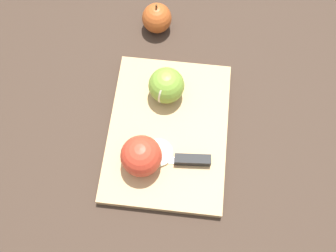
{
  "coord_description": "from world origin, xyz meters",
  "views": [
    {
      "loc": [
        0.34,
        -0.01,
        0.84
      ],
      "look_at": [
        0.0,
        0.0,
        0.04
      ],
      "focal_mm": 42.0,
      "sensor_mm": 36.0,
      "label": 1
    }
  ],
  "objects": [
    {
      "name": "ground_plane",
      "position": [
        0.0,
        0.0,
        0.0
      ],
      "size": [
        4.0,
        4.0,
        0.0
      ],
      "primitive_type": "plane",
      "color": "#38281E"
    },
    {
      "name": "cutting_board",
      "position": [
        0.0,
        0.0,
        0.01
      ],
      "size": [
        0.4,
        0.32,
        0.02
      ],
      "color": "tan",
      "rests_on": "ground_plane"
    },
    {
      "name": "apple_half_left",
      "position": [
        -0.09,
        -0.0,
        0.06
      ],
      "size": [
        0.08,
        0.08,
        0.08
      ],
      "rotation": [
        0.0,
        0.0,
        1.07
      ],
      "color": "olive",
      "rests_on": "cutting_board"
    },
    {
      "name": "apple_half_right",
      "position": [
        0.08,
        -0.06,
        0.07
      ],
      "size": [
        0.09,
        0.09,
        0.09
      ],
      "rotation": [
        0.0,
        0.0,
        5.69
      ],
      "color": "red",
      "rests_on": "cutting_board"
    },
    {
      "name": "knife",
      "position": [
        0.08,
        0.04,
        0.03
      ],
      "size": [
        0.03,
        0.16,
        0.02
      ],
      "rotation": [
        0.0,
        0.0,
        -1.65
      ],
      "color": "silver",
      "rests_on": "cutting_board"
    },
    {
      "name": "apple_slice",
      "position": [
        0.06,
        -0.02,
        0.03
      ],
      "size": [
        0.06,
        0.06,
        0.01
      ],
      "color": "beige",
      "rests_on": "cutting_board"
    },
    {
      "name": "apple_whole",
      "position": [
        -0.3,
        -0.02,
        0.04
      ],
      "size": [
        0.08,
        0.08,
        0.09
      ],
      "color": "#AD4C1E",
      "rests_on": "ground_plane"
    }
  ]
}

